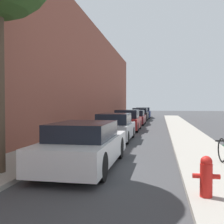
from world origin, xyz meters
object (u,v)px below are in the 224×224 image
object	(u,v)px
parked_car_maroon	(135,118)
fire_hydrant	(206,176)
parked_car_black	(140,114)
parked_car_navy	(143,113)
parked_car_red	(128,121)
parked_car_white	(85,145)
parked_car_silver	(115,128)

from	to	relation	value
parked_car_maroon	fire_hydrant	xyz separation A→B (m)	(3.12, -19.12, -0.10)
parked_car_maroon	fire_hydrant	world-z (taller)	parked_car_maroon
parked_car_black	parked_car_navy	xyz separation A→B (m)	(0.01, 5.02, -0.01)
parked_car_red	parked_car_maroon	size ratio (longest dim) A/B	0.95
parked_car_white	parked_car_red	bearing A→B (deg)	90.54
parked_car_white	parked_car_navy	xyz separation A→B (m)	(-0.10, 27.85, 0.03)
parked_car_black	parked_car_silver	bearing A→B (deg)	-90.05
parked_car_navy	fire_hydrant	world-z (taller)	parked_car_navy
parked_car_white	parked_car_maroon	xyz separation A→B (m)	(-0.11, 16.76, -0.03)
parked_car_white	parked_car_black	bearing A→B (deg)	90.27
parked_car_navy	parked_car_red	bearing A→B (deg)	-90.01
parked_car_silver	parked_car_red	world-z (taller)	parked_car_red
parked_car_black	fire_hydrant	world-z (taller)	parked_car_black
parked_car_white	parked_car_maroon	size ratio (longest dim) A/B	1.04
parked_car_silver	parked_car_navy	world-z (taller)	parked_car_navy
parked_car_white	parked_car_navy	bearing A→B (deg)	90.21
parked_car_maroon	parked_car_black	xyz separation A→B (m)	(0.00, 6.07, 0.07)
fire_hydrant	parked_car_silver	bearing A→B (deg)	110.90
parked_car_white	parked_car_red	distance (m)	11.06
parked_car_navy	parked_car_maroon	bearing A→B (deg)	-90.04
parked_car_red	parked_car_maroon	world-z (taller)	parked_car_red
parked_car_red	fire_hydrant	bearing A→B (deg)	-76.95
parked_car_white	parked_car_maroon	bearing A→B (deg)	90.37
parked_car_maroon	parked_car_black	bearing A→B (deg)	89.99
parked_car_maroon	parked_car_black	distance (m)	6.07
parked_car_silver	parked_car_navy	size ratio (longest dim) A/B	0.98
parked_car_maroon	fire_hydrant	distance (m)	19.37
fire_hydrant	parked_car_black	bearing A→B (deg)	97.05
fire_hydrant	parked_car_maroon	bearing A→B (deg)	99.26
parked_car_white	parked_car_silver	size ratio (longest dim) A/B	1.16
parked_car_red	fire_hydrant	xyz separation A→B (m)	(3.11, -13.42, -0.17)
parked_car_black	fire_hydrant	distance (m)	25.38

